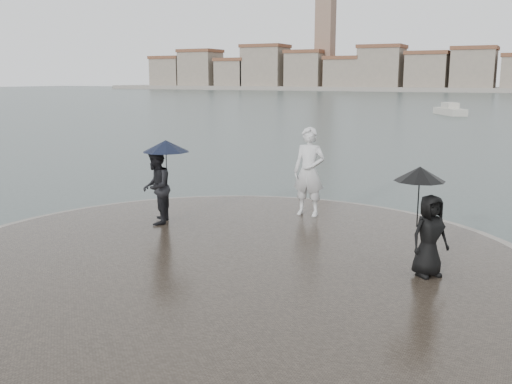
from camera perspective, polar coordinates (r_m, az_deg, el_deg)
The scene contains 7 objects.
ground at distance 8.82m, azimuth -14.53°, elevation -14.90°, with size 400.00×400.00×0.00m, color #2B3835.
kerb_ring at distance 11.41m, azimuth -2.94°, elevation -7.53°, with size 12.50×12.50×0.32m, color gray.
quay_tip at distance 11.40m, azimuth -2.94°, elevation -7.43°, with size 11.90×11.90×0.36m, color #2D261E.
statue at distance 14.59m, azimuth 5.33°, elevation 2.03°, with size 0.83×0.54×2.27m, color silver.
visitor_left at distance 13.86m, azimuth -9.73°, elevation 1.48°, with size 1.31×1.21×2.04m.
visitor_right at distance 10.54m, azimuth 16.70°, elevation -2.42°, with size 1.12×0.98×1.95m.
far_skyline at distance 167.01m, azimuth 22.93°, elevation 11.11°, with size 260.00×20.00×37.00m.
Camera 1 is at (5.32, -5.89, 3.85)m, focal length 40.00 mm.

